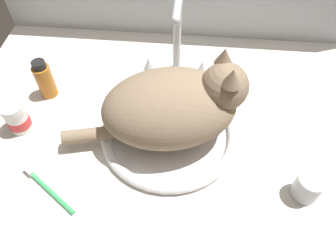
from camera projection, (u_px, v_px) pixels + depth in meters
The scene contains 8 objects.
countertop at pixel (169, 138), 81.20cm from camera, with size 109.16×79.69×3.00cm, color silver.
sink_basin at pixel (168, 133), 78.93cm from camera, with size 33.01×33.01×2.42cm.
faucet at pixel (175, 51), 85.66cm from camera, with size 18.07×9.94×23.61cm.
cat at pixel (176, 107), 71.55cm from camera, with size 41.56×26.90×20.44cm.
amber_bottle at pixel (45, 80), 84.45cm from camera, with size 4.49×4.49×11.08cm.
pill_bottle at pixel (17, 118), 78.34cm from camera, with size 5.53×5.53×8.24cm.
metal_jar at pixel (308, 187), 67.82cm from camera, with size 5.82×5.82×6.42cm.
toothbrush at pixel (47, 188), 70.43cm from camera, with size 14.09×10.22×1.70cm.
Camera 1 is at (4.05, -47.22, 67.50)cm, focal length 34.98 mm.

